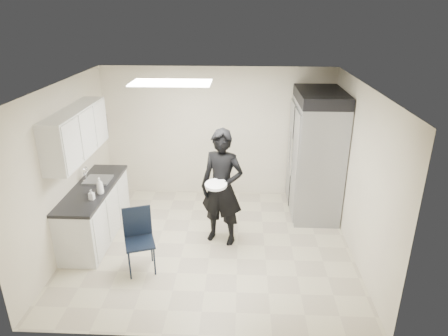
{
  "coord_description": "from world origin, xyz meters",
  "views": [
    {
      "loc": [
        0.47,
        -5.59,
        3.64
      ],
      "look_at": [
        0.21,
        0.2,
        1.28
      ],
      "focal_mm": 32.0,
      "sensor_mm": 36.0,
      "label": 1
    }
  ],
  "objects_px": {
    "commercial_fridge": "(315,159)",
    "folding_chair": "(140,243)",
    "lower_counter": "(95,213)",
    "man_tuxedo": "(222,188)"
  },
  "relations": [
    {
      "from": "lower_counter",
      "to": "man_tuxedo",
      "type": "bearing_deg",
      "value": -1.3
    },
    {
      "from": "folding_chair",
      "to": "man_tuxedo",
      "type": "xyz_separation_m",
      "value": [
        1.15,
        0.87,
        0.5
      ]
    },
    {
      "from": "folding_chair",
      "to": "man_tuxedo",
      "type": "height_order",
      "value": "man_tuxedo"
    },
    {
      "from": "folding_chair",
      "to": "lower_counter",
      "type": "bearing_deg",
      "value": 117.39
    },
    {
      "from": "lower_counter",
      "to": "commercial_fridge",
      "type": "xyz_separation_m",
      "value": [
        3.78,
        1.07,
        0.62
      ]
    },
    {
      "from": "lower_counter",
      "to": "man_tuxedo",
      "type": "xyz_separation_m",
      "value": [
        2.13,
        -0.05,
        0.53
      ]
    },
    {
      "from": "lower_counter",
      "to": "man_tuxedo",
      "type": "relative_size",
      "value": 0.99
    },
    {
      "from": "commercial_fridge",
      "to": "man_tuxedo",
      "type": "distance_m",
      "value": 2.0
    },
    {
      "from": "commercial_fridge",
      "to": "folding_chair",
      "type": "distance_m",
      "value": 3.49
    },
    {
      "from": "lower_counter",
      "to": "folding_chair",
      "type": "height_order",
      "value": "folding_chair"
    }
  ]
}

